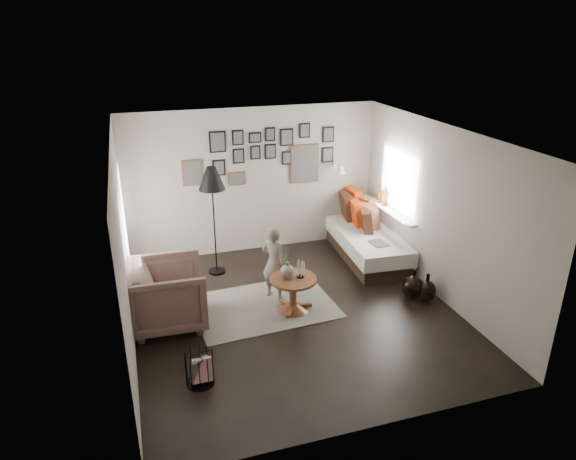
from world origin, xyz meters
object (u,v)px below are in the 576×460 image
object	(u,v)px
pedestal_table	(293,296)
demijohn_large	(413,287)
demijohn_small	(426,291)
child	(275,263)
vase	(287,269)
armchair	(168,295)
daybed	(364,237)
floor_lamp	(212,182)
magazine_basket	(200,368)

from	to	relation	value
pedestal_table	demijohn_large	xyz separation A→B (m)	(1.85, -0.21, -0.06)
demijohn_small	child	size ratio (longest dim) A/B	0.38
vase	pedestal_table	bearing A→B (deg)	-14.04
vase	armchair	distance (m)	1.68
demijohn_small	child	world-z (taller)	child
pedestal_table	vase	distance (m)	0.44
daybed	demijohn_small	xyz separation A→B (m)	(0.18, -1.81, -0.17)
daybed	armchair	distance (m)	3.79
floor_lamp	magazine_basket	xyz separation A→B (m)	(-0.69, -2.79, -1.38)
floor_lamp	demijohn_small	world-z (taller)	floor_lamp
vase	floor_lamp	bearing A→B (deg)	116.06
child	demijohn_small	bearing A→B (deg)	-152.54
daybed	magazine_basket	bearing A→B (deg)	-137.53
floor_lamp	child	xyz separation A→B (m)	(0.70, -1.11, -0.99)
pedestal_table	armchair	distance (m)	1.76
pedestal_table	daybed	world-z (taller)	daybed
pedestal_table	daybed	xyz separation A→B (m)	(1.83, 1.48, 0.10)
daybed	armchair	size ratio (longest dim) A/B	2.21
armchair	demijohn_large	size ratio (longest dim) A/B	2.06
pedestal_table	armchair	xyz separation A→B (m)	(-1.74, 0.18, 0.21)
floor_lamp	child	bearing A→B (deg)	-57.97
pedestal_table	demijohn_small	bearing A→B (deg)	-9.37
armchair	demijohn_large	distance (m)	3.62
demijohn_small	floor_lamp	bearing A→B (deg)	146.24
pedestal_table	floor_lamp	world-z (taller)	floor_lamp
demijohn_large	vase	bearing A→B (deg)	173.15
vase	armchair	xyz separation A→B (m)	(-1.66, 0.16, -0.22)
vase	demijohn_large	world-z (taller)	vase
vase	magazine_basket	xyz separation A→B (m)	(-1.45, -1.23, -0.48)
vase	daybed	distance (m)	2.42
magazine_basket	child	distance (m)	2.21
demijohn_large	demijohn_small	distance (m)	0.20
daybed	child	size ratio (longest dim) A/B	1.92
daybed	magazine_basket	size ratio (longest dim) A/B	5.54
pedestal_table	floor_lamp	distance (m)	2.22
magazine_basket	child	world-z (taller)	child
pedestal_table	vase	world-z (taller)	vase
child	magazine_basket	bearing A→B (deg)	97.88
vase	armchair	bearing A→B (deg)	174.35
demijohn_large	magazine_basket	bearing A→B (deg)	-163.52
demijohn_large	pedestal_table	bearing A→B (deg)	173.47
demijohn_large	child	distance (m)	2.14
demijohn_large	child	xyz separation A→B (m)	(-1.99, 0.67, 0.39)
vase	demijohn_large	distance (m)	2.00
daybed	floor_lamp	bearing A→B (deg)	-178.25
vase	demijohn_small	size ratio (longest dim) A/B	1.08
floor_lamp	demijohn_large	size ratio (longest dim) A/B	3.72
pedestal_table	demijohn_small	size ratio (longest dim) A/B	1.52
pedestal_table	child	size ratio (longest dim) A/B	0.58
daybed	armchair	bearing A→B (deg)	-156.25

